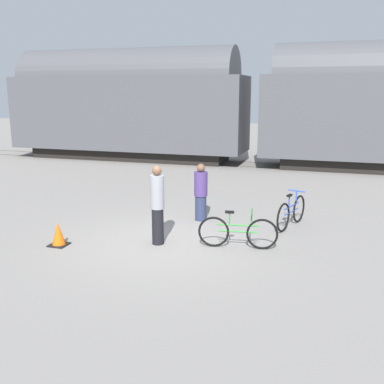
{
  "coord_description": "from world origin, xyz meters",
  "views": [
    {
      "loc": [
        3.64,
        -9.33,
        3.46
      ],
      "look_at": [
        0.49,
        0.65,
        1.1
      ],
      "focal_mm": 42.0,
      "sensor_mm": 36.0,
      "label": 1
    }
  ],
  "objects_px": {
    "freight_train": "(254,103)",
    "bicycle_green": "(238,232)",
    "person_in_purple": "(201,193)",
    "traffic_cone": "(58,235)",
    "person_in_grey": "(157,205)",
    "bicycle_blue": "(291,212)"
  },
  "relations": [
    {
      "from": "bicycle_green",
      "to": "person_in_purple",
      "type": "distance_m",
      "value": 2.41
    },
    {
      "from": "freight_train",
      "to": "bicycle_blue",
      "type": "relative_size",
      "value": 14.73
    },
    {
      "from": "freight_train",
      "to": "bicycle_green",
      "type": "relative_size",
      "value": 14.16
    },
    {
      "from": "person_in_purple",
      "to": "bicycle_blue",
      "type": "bearing_deg",
      "value": -179.59
    },
    {
      "from": "bicycle_blue",
      "to": "person_in_purple",
      "type": "relative_size",
      "value": 1.1
    },
    {
      "from": "bicycle_blue",
      "to": "person_in_grey",
      "type": "distance_m",
      "value": 3.66
    },
    {
      "from": "traffic_cone",
      "to": "bicycle_blue",
      "type": "bearing_deg",
      "value": 31.93
    },
    {
      "from": "freight_train",
      "to": "bicycle_green",
      "type": "xyz_separation_m",
      "value": [
        1.73,
        -11.78,
        -2.56
      ]
    },
    {
      "from": "person_in_purple",
      "to": "person_in_grey",
      "type": "height_order",
      "value": "person_in_grey"
    },
    {
      "from": "person_in_grey",
      "to": "traffic_cone",
      "type": "distance_m",
      "value": 2.37
    },
    {
      "from": "freight_train",
      "to": "bicycle_green",
      "type": "height_order",
      "value": "freight_train"
    },
    {
      "from": "person_in_grey",
      "to": "traffic_cone",
      "type": "xyz_separation_m",
      "value": [
        -2.13,
        -0.79,
        -0.68
      ]
    },
    {
      "from": "bicycle_green",
      "to": "person_in_grey",
      "type": "bearing_deg",
      "value": -171.56
    },
    {
      "from": "person_in_purple",
      "to": "traffic_cone",
      "type": "xyz_separation_m",
      "value": [
        -2.52,
        -2.96,
        -0.52
      ]
    },
    {
      "from": "person_in_purple",
      "to": "person_in_grey",
      "type": "xyz_separation_m",
      "value": [
        -0.39,
        -2.18,
        0.16
      ]
    },
    {
      "from": "bicycle_green",
      "to": "traffic_cone",
      "type": "height_order",
      "value": "bicycle_green"
    },
    {
      "from": "person_in_purple",
      "to": "traffic_cone",
      "type": "bearing_deg",
      "value": 47.42
    },
    {
      "from": "bicycle_green",
      "to": "bicycle_blue",
      "type": "distance_m",
      "value": 2.25
    },
    {
      "from": "bicycle_green",
      "to": "bicycle_blue",
      "type": "height_order",
      "value": "bicycle_blue"
    },
    {
      "from": "freight_train",
      "to": "traffic_cone",
      "type": "bearing_deg",
      "value": -99.79
    },
    {
      "from": "freight_train",
      "to": "bicycle_blue",
      "type": "bearing_deg",
      "value": -74.43
    },
    {
      "from": "bicycle_blue",
      "to": "traffic_cone",
      "type": "height_order",
      "value": "bicycle_blue"
    }
  ]
}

